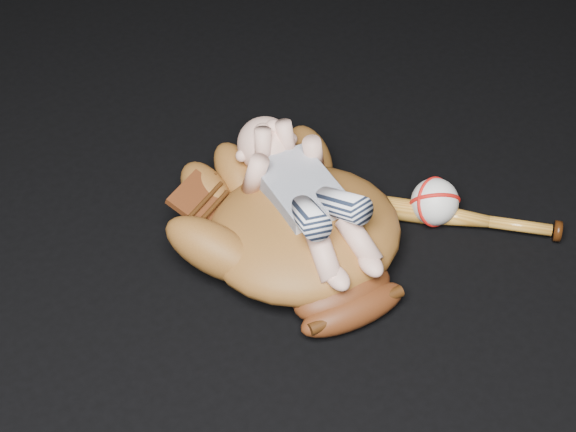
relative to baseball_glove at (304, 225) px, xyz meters
The scene contains 4 objects.
baseball_glove is the anchor object (origin of this frame).
newborn_baby 0.05m from the baseball_glove, 18.67° to the left, with size 0.15×0.34×0.14m, color #DAA18C, non-canonical shape.
baseball_bat 0.23m from the baseball_glove, 20.53° to the right, with size 0.04×0.39×0.04m, color #AB6D21, non-canonical shape.
baseball 0.22m from the baseball_glove, 18.30° to the right, with size 0.08×0.08×0.08m, color silver.
Camera 1 is at (-0.62, -0.60, 1.00)m, focal length 55.00 mm.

